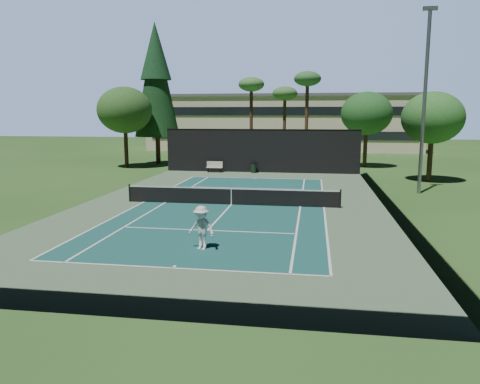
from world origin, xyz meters
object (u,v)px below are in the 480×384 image
Objects in this scene: tennis_ball_c at (271,198)px; tennis_ball_d at (208,192)px; tennis_net at (231,196)px; player at (201,228)px; tennis_ball_a at (50,245)px; park_bench at (214,166)px; tennis_ball_b at (165,200)px; trash_bin at (254,168)px.

tennis_ball_c is 0.90× the size of tennis_ball_d.
tennis_net is 182.78× the size of tennis_ball_c.
tennis_ball_c is (1.75, 11.71, -0.85)m from player.
tennis_ball_a is 0.04× the size of park_bench.
tennis_ball_b is at bearing -117.98° from tennis_ball_d.
player reaches higher than tennis_ball_a.
tennis_ball_b is 6.72m from tennis_ball_c.
park_bench is at bearing 86.39° from tennis_ball_a.
tennis_ball_c is (8.10, 12.14, 0.01)m from tennis_ball_a.
tennis_ball_d is 11.42m from trash_bin.
player is at bearing -64.65° from tennis_ball_b.
tennis_net is 16.05m from park_bench.
tennis_net is 218.40× the size of tennis_ball_a.
player reaches higher than tennis_ball_d.
tennis_net is 8.60× the size of park_bench.
park_bench is 1.59× the size of trash_bin.
tennis_ball_a is at bearing -101.76° from trash_bin.
tennis_ball_d is 11.36m from park_bench.
trash_bin reaches higher than tennis_ball_b.
tennis_ball_b reaches higher than tennis_ball_a.
trash_bin is at bearing 102.02° from tennis_ball_c.
tennis_ball_b is at bearing -90.00° from park_bench.
player is 1.19× the size of park_bench.
player is 6.42m from tennis_ball_a.
tennis_ball_a is (-6.35, -0.43, -0.86)m from player.
tennis_ball_a is 0.86× the size of tennis_ball_b.
tennis_net reaches higher than tennis_ball_a.
tennis_ball_a is at bearing -93.61° from park_bench.
tennis_ball_d is at bearing 75.98° from tennis_ball_a.
tennis_ball_d is at bearing -80.21° from park_bench.
tennis_net is 7.25× the size of player.
trash_bin is at bearing 78.24° from tennis_ball_a.
tennis_net is 4.40m from tennis_ball_b.
tennis_net is 15.57m from trash_bin.
tennis_ball_d reaches higher than tennis_ball_c.
tennis_net is at bearing -8.55° from tennis_ball_b.
tennis_ball_b is at bearing -165.64° from tennis_ball_c.
tennis_ball_c is (2.19, 2.32, -0.52)m from tennis_net.
trash_bin is at bearing 92.31° from tennis_net.
park_bench is at bearing -178.49° from trash_bin.
player is 14.00m from tennis_ball_d.
player is at bearing -79.16° from park_bench.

